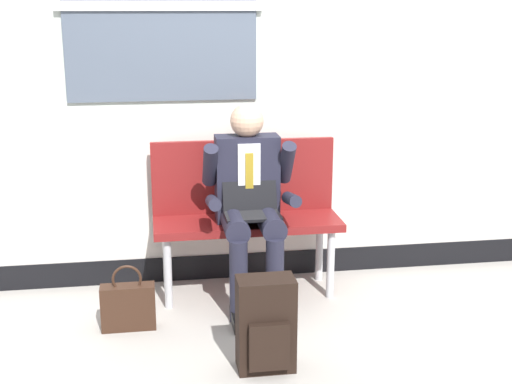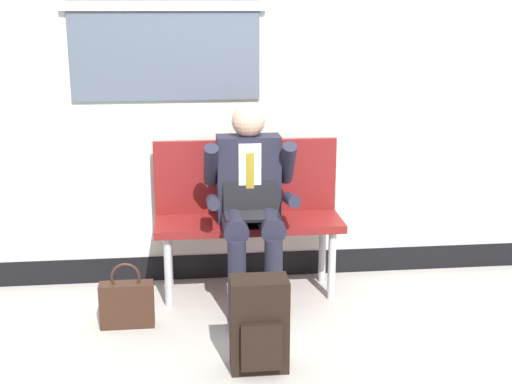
{
  "view_description": "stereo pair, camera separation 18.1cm",
  "coord_description": "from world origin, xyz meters",
  "px_view_note": "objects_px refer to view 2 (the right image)",
  "views": [
    {
      "loc": [
        -0.65,
        -3.94,
        1.87
      ],
      "look_at": [
        -0.03,
        0.07,
        0.75
      ],
      "focal_mm": 48.43,
      "sensor_mm": 36.0,
      "label": 1
    },
    {
      "loc": [
        -0.47,
        -3.96,
        1.87
      ],
      "look_at": [
        -0.03,
        0.07,
        0.75
      ],
      "focal_mm": 48.43,
      "sensor_mm": 36.0,
      "label": 2
    }
  ],
  "objects_px": {
    "backpack": "(259,326)",
    "handbag": "(127,303)",
    "person_seated": "(251,200)",
    "bench_with_person": "(247,205)"
  },
  "relations": [
    {
      "from": "handbag",
      "to": "backpack",
      "type": "bearing_deg",
      "value": -38.79
    },
    {
      "from": "person_seated",
      "to": "backpack",
      "type": "relative_size",
      "value": 2.49
    },
    {
      "from": "backpack",
      "to": "handbag",
      "type": "distance_m",
      "value": 0.93
    },
    {
      "from": "handbag",
      "to": "person_seated",
      "type": "bearing_deg",
      "value": 19.86
    },
    {
      "from": "bench_with_person",
      "to": "backpack",
      "type": "height_order",
      "value": "bench_with_person"
    },
    {
      "from": "bench_with_person",
      "to": "handbag",
      "type": "xyz_separation_m",
      "value": [
        -0.77,
        -0.48,
        -0.44
      ]
    },
    {
      "from": "backpack",
      "to": "bench_with_person",
      "type": "bearing_deg",
      "value": 87.69
    },
    {
      "from": "backpack",
      "to": "handbag",
      "type": "xyz_separation_m",
      "value": [
        -0.72,
        0.58,
        -0.1
      ]
    },
    {
      "from": "bench_with_person",
      "to": "handbag",
      "type": "relative_size",
      "value": 3.02
    },
    {
      "from": "person_seated",
      "to": "handbag",
      "type": "relative_size",
      "value": 3.16
    }
  ]
}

